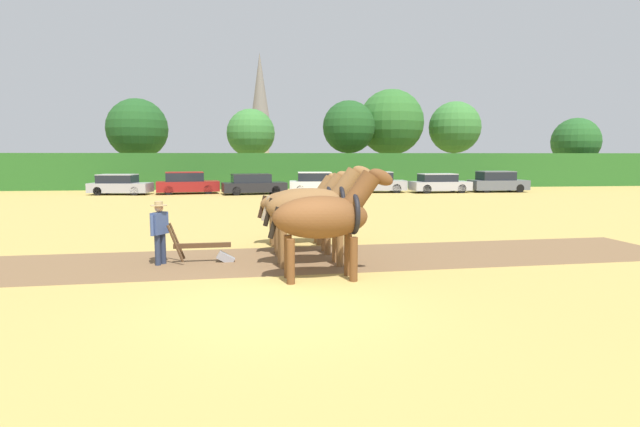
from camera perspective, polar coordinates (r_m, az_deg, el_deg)
ground_plane at (r=9.51m, az=-4.03°, el=-10.18°), size 240.00×240.00×0.00m
plowed_furrow_strip at (r=13.50m, az=-20.82°, el=-5.53°), size 29.92×5.06×0.01m
hedgerow at (r=41.83m, az=-6.36°, el=4.87°), size 76.62×1.25×2.94m
tree_far_left at (r=49.29m, az=-20.15°, el=9.07°), size 5.51×5.51×7.93m
tree_left at (r=47.85m, az=-7.91°, el=9.08°), size 4.51×4.51×7.09m
tree_center_left at (r=46.61m, az=3.31°, el=9.82°), size 4.83×4.83×7.76m
tree_center at (r=49.47m, az=8.12°, el=10.26°), size 6.32×6.32×9.08m
tree_center_right at (r=51.88m, az=15.15°, el=9.46°), size 5.10×5.10×8.05m
tree_right at (r=55.49m, az=27.21°, el=7.31°), size 4.62×4.62×6.40m
church_spire at (r=79.58m, az=-6.84°, el=11.61°), size 2.85×2.85×18.48m
draft_horse_lead_left at (r=10.98m, az=0.66°, el=-0.34°), size 2.87×1.10×2.54m
draft_horse_lead_right at (r=12.44m, az=-0.61°, el=0.74°), size 2.89×1.12×2.57m
draft_horse_trail_left at (r=13.91m, az=-1.63°, el=1.04°), size 2.75×1.04×2.39m
draft_horse_trail_right at (r=15.40m, az=-2.40°, el=1.16°), size 2.82×0.98×2.28m
plow at (r=13.20m, az=-12.70°, el=-4.11°), size 1.68×0.48×1.13m
farmer_at_plow at (r=13.17m, az=-17.86°, el=-1.63°), size 0.40×0.57×1.61m
farmer_beside_team at (r=17.05m, az=-1.55°, el=0.53°), size 0.55×0.44×1.62m
parked_car_far_left at (r=37.82m, az=-21.92°, el=3.06°), size 4.31×2.29×1.44m
parked_car_left at (r=37.13m, az=-14.98°, el=3.36°), size 4.60×2.55×1.58m
parked_car_center_left at (r=35.80m, az=-7.63°, el=3.32°), size 4.70×2.55×1.44m
parked_car_center at (r=36.81m, az=-0.42°, el=3.52°), size 4.17×2.08×1.53m
parked_car_center_right at (r=37.39m, az=6.46°, el=3.55°), size 4.27×1.94×1.55m
parked_car_right at (r=38.06m, az=13.47°, el=3.37°), size 4.40×1.96×1.41m
parked_car_far_right at (r=40.04m, az=19.60°, el=3.42°), size 4.20×1.85×1.57m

